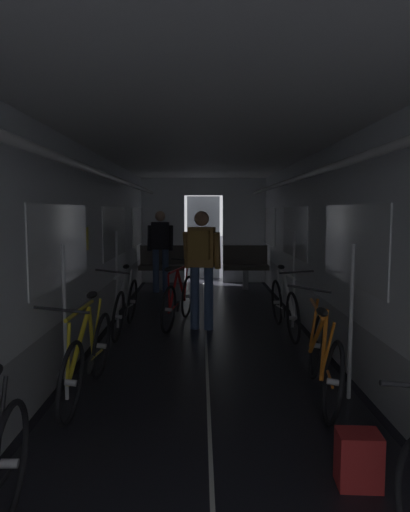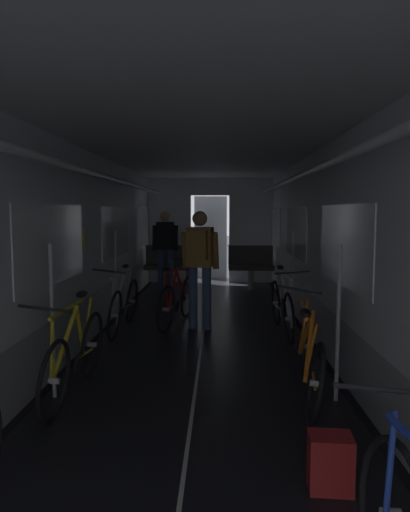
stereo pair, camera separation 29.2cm
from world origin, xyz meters
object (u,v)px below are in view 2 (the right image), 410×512
object	(u,v)px
bicycle_silver	(124,304)
backpack_on_floor	(330,462)
bicycle_red_in_aisle	(177,299)
person_standing_near_bench	(165,245)
bicycle_white	(282,306)
person_cyclist_aisle	(199,259)
bicycle_yellow	(75,355)
bicycle_orange	(310,358)
bench_seat_far_left	(167,263)
bench_seat_far_right	(251,263)

from	to	relation	value
bicycle_silver	backpack_on_floor	world-z (taller)	bicycle_silver
bicycle_red_in_aisle	person_standing_near_bench	xyz separation A→B (m)	(-0.50, 2.84, 0.59)
bicycle_white	person_cyclist_aisle	size ratio (longest dim) A/B	1.00
bicycle_silver	person_cyclist_aisle	size ratio (longest dim) A/B	1.00
bicycle_yellow	bicycle_silver	distance (m)	2.33
person_cyclist_aisle	bicycle_orange	bearing A→B (deg)	-66.08
bench_seat_far_left	bench_seat_far_right	world-z (taller)	same
bicycle_silver	person_standing_near_bench	xyz separation A→B (m)	(0.22, 3.23, 0.59)
bicycle_yellow	backpack_on_floor	xyz separation A→B (m)	(1.99, -1.39, -0.21)
person_cyclist_aisle	bicycle_red_in_aisle	bearing A→B (deg)	141.30
bicycle_white	bicycle_yellow	bearing A→B (deg)	-134.16
bicycle_white	bench_seat_far_left	bearing A→B (deg)	118.28
bench_seat_far_right	backpack_on_floor	world-z (taller)	bench_seat_far_right
bicycle_red_in_aisle	bicycle_orange	bearing A→B (deg)	-62.36
bench_seat_far_left	bicycle_red_in_aisle	bearing A→B (deg)	-81.09
bench_seat_far_left	person_cyclist_aisle	size ratio (longest dim) A/B	0.58
bicycle_orange	bicycle_silver	bearing A→B (deg)	132.55
bench_seat_far_left	bicycle_orange	xyz separation A→B (m)	(1.94, -5.96, -0.19)
bicycle_red_in_aisle	person_cyclist_aisle	bearing A→B (deg)	-38.70
bicycle_white	backpack_on_floor	bearing A→B (deg)	-92.96
bench_seat_far_right	bicycle_orange	bearing A→B (deg)	-88.66
person_cyclist_aisle	bicycle_red_in_aisle	world-z (taller)	person_cyclist_aisle
bicycle_silver	person_standing_near_bench	world-z (taller)	person_standing_near_bench
bicycle_white	bicycle_yellow	size ratio (longest dim) A/B	1.00
bench_seat_far_right	backpack_on_floor	distance (m)	7.34
bicycle_orange	person_cyclist_aisle	xyz separation A→B (m)	(-1.09, 2.47, 0.64)
bicycle_white	bicycle_orange	size ratio (longest dim) A/B	1.00
backpack_on_floor	bench_seat_far_left	bearing A→B (deg)	103.82
bicycle_yellow	person_standing_near_bench	xyz separation A→B (m)	(0.19, 5.56, 0.59)
bicycle_silver	bench_seat_far_right	bearing A→B (deg)	60.82
bench_seat_far_left	person_standing_near_bench	size ratio (longest dim) A/B	0.58
bicycle_orange	backpack_on_floor	distance (m)	1.40
bicycle_orange	person_standing_near_bench	size ratio (longest dim) A/B	1.01
bicycle_orange	person_standing_near_bench	bearing A→B (deg)	109.14
bench_seat_far_right	bicycle_yellow	distance (m)	6.26
bicycle_orange	person_cyclist_aisle	distance (m)	2.77
bench_seat_far_left	bicycle_yellow	size ratio (longest dim) A/B	0.58
bench_seat_far_left	person_standing_near_bench	world-z (taller)	person_standing_near_bench
bicycle_orange	bicycle_red_in_aisle	size ratio (longest dim) A/B	1.02
bench_seat_far_left	bicycle_white	size ratio (longest dim) A/B	0.58
bicycle_white	bicycle_red_in_aisle	world-z (taller)	same
bicycle_yellow	bicycle_silver	xyz separation A→B (m)	(-0.03, 2.33, -0.00)
person_standing_near_bench	backpack_on_floor	size ratio (longest dim) A/B	4.96
bicycle_silver	backpack_on_floor	size ratio (longest dim) A/B	4.98
bicycle_red_in_aisle	bench_seat_far_left	bearing A→B (deg)	98.91
bicycle_red_in_aisle	person_standing_near_bench	bearing A→B (deg)	100.02
person_cyclist_aisle	person_standing_near_bench	size ratio (longest dim) A/B	1.00
bicycle_white	bicycle_orange	bearing A→B (deg)	-91.30
bicycle_yellow	backpack_on_floor	distance (m)	2.43
person_standing_near_bench	bench_seat_far_left	bearing A→B (deg)	90.41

